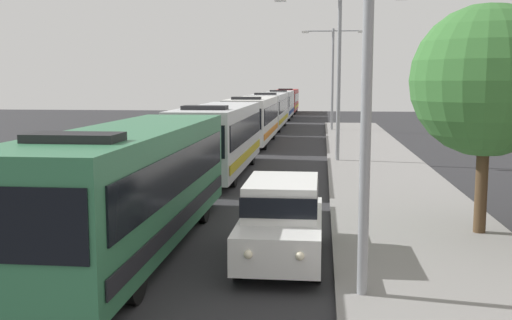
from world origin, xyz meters
TOP-DOWN VIEW (x-y plane):
  - bus_lead at (-1.30, 10.33)m, footprint 2.58×11.36m
  - bus_second_in_line at (-1.30, 22.86)m, footprint 2.58×11.02m
  - bus_middle at (-1.30, 35.99)m, footprint 2.58×11.23m
  - bus_fourth_in_line at (-1.30, 48.69)m, footprint 2.58×12.34m
  - bus_rear at (-1.30, 62.52)m, footprint 2.58×10.63m
  - bus_tail_end at (-1.30, 75.22)m, footprint 2.58×11.76m
  - white_suv at (2.40, 9.90)m, footprint 1.86×4.57m
  - streetlamp_near at (4.10, 7.42)m, footprint 5.13×0.28m
  - streetlamp_mid at (4.10, 27.03)m, footprint 6.49×0.28m
  - streetlamp_far at (4.10, 46.65)m, footprint 5.12×0.28m
  - roadside_tree at (7.53, 12.53)m, footprint 3.96×3.96m

SIDE VIEW (x-z plane):
  - white_suv at x=2.40m, z-range 0.08..1.98m
  - bus_rear at x=-1.30m, z-range 0.08..3.29m
  - bus_second_in_line at x=-1.30m, z-range 0.09..3.30m
  - bus_middle at x=-1.30m, z-range 0.09..3.30m
  - bus_lead at x=-1.30m, z-range 0.09..3.30m
  - bus_tail_end at x=-1.30m, z-range 0.09..3.30m
  - bus_fourth_in_line at x=-1.30m, z-range 0.09..3.30m
  - roadside_tree at x=7.53m, z-range 1.16..7.18m
  - streetlamp_far at x=4.10m, z-range 1.02..9.29m
  - streetlamp_mid at x=4.10m, z-range 1.12..9.44m
  - streetlamp_near at x=4.10m, z-range 1.05..10.04m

